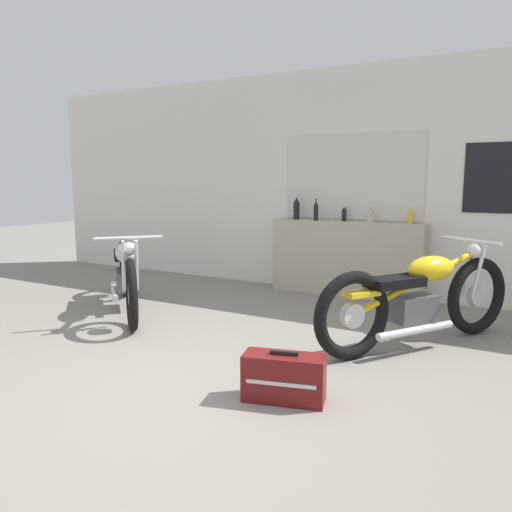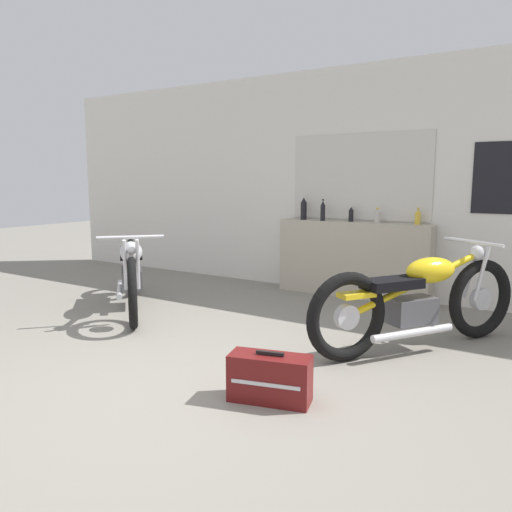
{
  "view_description": "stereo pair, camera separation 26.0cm",
  "coord_description": "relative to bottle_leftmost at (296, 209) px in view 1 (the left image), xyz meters",
  "views": [
    {
      "loc": [
        1.99,
        -2.48,
        1.44
      ],
      "look_at": [
        -0.33,
        1.68,
        0.7
      ],
      "focal_mm": 35.0,
      "sensor_mm": 36.0,
      "label": 1
    },
    {
      "loc": [
        2.22,
        -2.35,
        1.44
      ],
      "look_at": [
        -0.33,
        1.68,
        0.7
      ],
      "focal_mm": 35.0,
      "sensor_mm": 36.0,
      "label": 2
    }
  ],
  "objects": [
    {
      "name": "bottle_center",
      "position": [
        0.63,
        0.04,
        -0.05
      ],
      "size": [
        0.06,
        0.06,
        0.2
      ],
      "color": "black",
      "rests_on": "sill_counter"
    },
    {
      "name": "wall_back",
      "position": [
        0.7,
        0.19,
        0.34
      ],
      "size": [
        10.0,
        0.07,
        2.8
      ],
      "color": "silver",
      "rests_on": "ground_plane"
    },
    {
      "name": "bottle_rightmost",
      "position": [
        1.43,
        0.06,
        -0.05
      ],
      "size": [
        0.07,
        0.07,
        0.19
      ],
      "color": "gold",
      "rests_on": "sill_counter"
    },
    {
      "name": "motorcycle_yellow",
      "position": [
        1.87,
        -1.53,
        -0.63
      ],
      "size": [
        1.28,
        1.87,
        0.91
      ],
      "color": "black",
      "rests_on": "ground_plane"
    },
    {
      "name": "bottle_leftmost",
      "position": [
        0.0,
        0.0,
        0.0
      ],
      "size": [
        0.08,
        0.08,
        0.31
      ],
      "color": "black",
      "rests_on": "sill_counter"
    },
    {
      "name": "hard_case_darkred",
      "position": [
        1.33,
        -3.08,
        -0.9
      ],
      "size": [
        0.57,
        0.34,
        0.33
      ],
      "color": "maroon",
      "rests_on": "ground_plane"
    },
    {
      "name": "ground_plane",
      "position": [
        0.69,
        -3.39,
        -1.06
      ],
      "size": [
        24.0,
        24.0,
        0.0
      ],
      "primitive_type": "plane",
      "color": "gray"
    },
    {
      "name": "sill_counter",
      "position": [
        0.68,
        0.01,
        -0.6
      ],
      "size": [
        1.9,
        0.28,
        0.92
      ],
      "color": "#B7AD99",
      "rests_on": "ground_plane"
    },
    {
      "name": "motorcycle_silver",
      "position": [
        -1.16,
        -1.89,
        -0.63
      ],
      "size": [
        1.67,
        1.59,
        0.89
      ],
      "color": "black",
      "rests_on": "ground_plane"
    },
    {
      "name": "bottle_right_center",
      "position": [
        0.98,
        -0.01,
        -0.06
      ],
      "size": [
        0.09,
        0.09,
        0.18
      ],
      "color": "#B7B2A8",
      "rests_on": "sill_counter"
    },
    {
      "name": "bottle_left_center",
      "position": [
        0.28,
        -0.03,
        -0.02
      ],
      "size": [
        0.06,
        0.06,
        0.27
      ],
      "color": "black",
      "rests_on": "sill_counter"
    }
  ]
}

